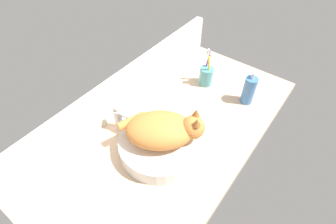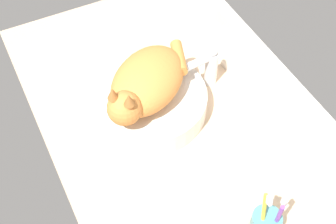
# 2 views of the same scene
# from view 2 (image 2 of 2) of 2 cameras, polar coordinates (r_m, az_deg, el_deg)

# --- Properties ---
(ground_plane) EXTENTS (1.23, 0.60, 0.04)m
(ground_plane) POSITION_cam_2_polar(r_m,az_deg,el_deg) (1.27, 0.00, -3.48)
(ground_plane) COLOR tan
(backsplash_panel) EXTENTS (1.23, 0.04, 0.18)m
(backsplash_panel) POSITION_cam_2_polar(r_m,az_deg,el_deg) (1.29, 11.32, 4.01)
(backsplash_panel) COLOR silver
(backsplash_panel) RESTS_ON ground_plane
(sink_basin) EXTENTS (0.32, 0.32, 0.07)m
(sink_basin) POSITION_cam_2_polar(r_m,az_deg,el_deg) (1.28, -2.35, 1.25)
(sink_basin) COLOR silver
(sink_basin) RESTS_ON ground_plane
(cat) EXTENTS (0.29, 0.30, 0.14)m
(cat) POSITION_cam_2_polar(r_m,az_deg,el_deg) (1.21, -2.76, 3.54)
(cat) COLOR orange
(cat) RESTS_ON sink_basin
(faucet) EXTENTS (0.04, 0.12, 0.14)m
(faucet) POSITION_cam_2_polar(r_m,az_deg,el_deg) (1.32, 4.93, 5.68)
(faucet) COLOR silver
(faucet) RESTS_ON ground_plane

